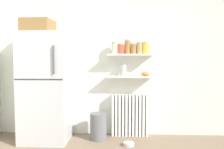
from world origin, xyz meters
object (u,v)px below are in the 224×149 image
storage_jar_4 (140,48)px  trash_bin (98,126)px  storage_jar_2 (127,47)px  storage_jar_3 (133,49)px  pet_food_bowl (129,144)px  radiator (130,115)px  vase (123,70)px  refrigerator (46,84)px  storage_jar_1 (121,49)px  shelf_bowl (145,74)px  storage_jar_0 (115,48)px  storage_jar_5 (146,48)px

storage_jar_4 → trash_bin: storage_jar_4 is taller
storage_jar_2 → storage_jar_3: storage_jar_2 is taller
pet_food_bowl → storage_jar_3: bearing=79.9°
radiator → vase: vase is taller
refrigerator → storage_jar_4: 1.60m
pet_food_bowl → storage_jar_1: bearing=106.2°
storage_jar_3 → shelf_bowl: (0.20, 0.00, -0.41)m
storage_jar_1 → vase: 0.35m
radiator → storage_jar_0: size_ratio=3.61×
storage_jar_0 → storage_jar_4: 0.40m
storage_jar_2 → storage_jar_5: size_ratio=1.22×
radiator → storage_jar_2: bearing=-149.3°
storage_jar_3 → pet_food_bowl: size_ratio=1.05×
storage_jar_0 → storage_jar_4: (0.40, 0.00, -0.00)m
radiator → shelf_bowl: size_ratio=4.74×
shelf_bowl → trash_bin: (-0.76, -0.18, -0.83)m
refrigerator → storage_jar_0: bearing=11.7°
storage_jar_4 → shelf_bowl: storage_jar_4 is taller
radiator → trash_bin: bearing=-157.9°
radiator → storage_jar_4: 1.12m
radiator → storage_jar_0: (-0.25, -0.03, 1.11)m
pet_food_bowl → storage_jar_0: bearing=117.6°
storage_jar_3 → storage_jar_5: bearing=-0.0°
refrigerator → vase: bearing=10.4°
storage_jar_1 → storage_jar_2: bearing=-0.0°
storage_jar_2 → trash_bin: size_ratio=0.55×
storage_jar_2 → radiator: bearing=30.7°
trash_bin → pet_food_bowl: bearing=-27.9°
storage_jar_5 → vase: 0.51m
storage_jar_0 → storage_jar_5: storage_jar_0 is taller
refrigerator → storage_jar_5: 1.69m
storage_jar_5 → storage_jar_2: bearing=180.0°
storage_jar_5 → refrigerator: bearing=-172.0°
storage_jar_1 → storage_jar_3: (0.20, -0.00, 0.00)m
storage_jar_2 → storage_jar_5: bearing=-0.0°
storage_jar_3 → trash_bin: (-0.56, -0.18, -1.24)m
storage_jar_5 → radiator: bearing=173.2°
storage_jar_1 → shelf_bowl: 0.57m
storage_jar_0 → shelf_bowl: storage_jar_0 is taller
storage_jar_5 → trash_bin: (-0.76, -0.18, -1.25)m
vase → shelf_bowl: bearing=0.0°
vase → storage_jar_5: bearing=-0.0°
refrigerator → trash_bin: refrigerator is taller
shelf_bowl → trash_bin: 1.14m
trash_bin → pet_food_bowl: trash_bin is taller
storage_jar_1 → pet_food_bowl: bearing=-73.8°
storage_jar_0 → pet_food_bowl: size_ratio=1.20×
storage_jar_4 → pet_food_bowl: size_ratio=1.16×
radiator → storage_jar_5: 1.14m
radiator → storage_jar_1: storage_jar_1 is taller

